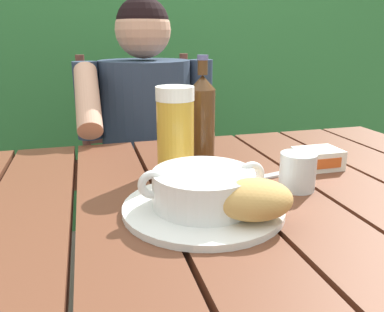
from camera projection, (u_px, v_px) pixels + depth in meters
dining_table at (205, 246)px, 0.74m from camera, size 1.40×0.93×0.77m
hedge_backdrop at (127, 74)px, 2.34m from camera, size 4.15×0.77×1.77m
chair_near_diner at (143, 180)px, 1.63m from camera, size 0.47×0.44×1.00m
person_eating at (148, 142)px, 1.38m from camera, size 0.48×0.47×1.20m
serving_plate at (203, 207)px, 0.68m from camera, size 0.28×0.28×0.01m
soup_bowl at (203, 187)px, 0.67m from camera, size 0.23×0.18×0.07m
bread_roll at (254, 199)px, 0.61m from camera, size 0.14×0.11×0.07m
beer_glass at (175, 131)px, 0.84m from camera, size 0.08×0.08×0.19m
beer_bottle at (202, 117)px, 0.93m from camera, size 0.06×0.06×0.25m
water_glass_small at (298, 171)px, 0.76m from camera, size 0.07×0.07×0.07m
butter_tub at (318, 159)px, 0.89m from camera, size 0.10×0.08×0.05m
table_knife at (249, 180)px, 0.81m from camera, size 0.15×0.05×0.01m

